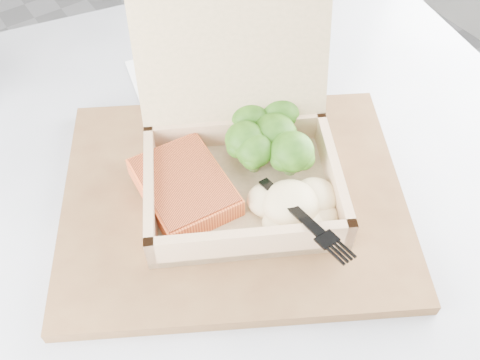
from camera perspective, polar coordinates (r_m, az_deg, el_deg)
cafe_table at (r=0.76m, az=-0.95°, el=-12.04°), size 1.04×1.04×0.76m
serving_tray at (r=0.60m, az=-0.69°, el=-1.94°), size 0.48×0.45×0.02m
takeout_container at (r=0.57m, az=-0.06°, el=3.78°), size 0.28×0.28×0.19m
salmon_fillet at (r=0.57m, az=-5.97°, el=-0.74°), size 0.10×0.12×0.02m
broccoli_pile at (r=0.60m, az=3.62°, el=4.48°), size 0.12×0.12×0.04m
mashed_potatoes at (r=0.55m, az=5.44°, el=-2.54°), size 0.10×0.08×0.03m
plastic_fork at (r=0.54m, az=4.28°, el=-1.51°), size 0.02×0.14×0.02m
receipt at (r=0.74m, az=-8.39°, el=9.96°), size 0.10×0.15×0.00m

